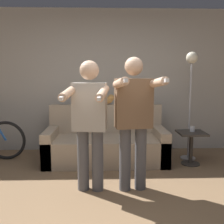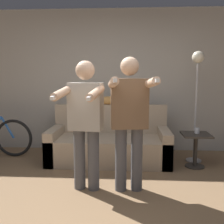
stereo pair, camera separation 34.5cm
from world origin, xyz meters
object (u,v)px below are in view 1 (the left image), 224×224
at_px(cat, 104,100).
at_px(couch, 106,144).
at_px(person_right, 134,115).
at_px(side_table, 191,141).
at_px(cup, 192,129).
at_px(floor_lamp, 191,80).
at_px(person_left, 90,118).

bearing_deg(cat, couch, -85.67).
distance_m(person_right, cat, 1.49).
distance_m(side_table, cup, 0.20).
relative_size(couch, floor_lamp, 1.09).
xyz_separation_m(person_left, cup, (1.57, 0.95, -0.34)).
relative_size(couch, side_table, 3.71).
relative_size(cat, cup, 5.45).
bearing_deg(person_left, couch, 87.14).
distance_m(couch, person_right, 1.36).
xyz_separation_m(couch, person_left, (-0.20, -1.14, 0.63)).
bearing_deg(couch, side_table, -9.46).
height_order(couch, cat, cat).
distance_m(person_left, side_table, 1.88).
height_order(person_left, cup, person_left).
distance_m(floor_lamp, side_table, 0.99).
relative_size(person_right, cat, 3.60).
relative_size(couch, person_right, 1.20).
xyz_separation_m(person_left, person_right, (0.53, 0.00, 0.03)).
bearing_deg(cat, floor_lamp, -10.52).
height_order(cat, floor_lamp, floor_lamp).
height_order(person_right, floor_lamp, floor_lamp).
xyz_separation_m(cat, side_table, (1.37, -0.54, -0.61)).
bearing_deg(cat, person_left, -97.06).
distance_m(couch, cat, 0.77).
bearing_deg(cat, side_table, -21.51).
height_order(couch, cup, couch).
bearing_deg(person_right, cup, 35.33).
bearing_deg(cup, cat, 160.01).
bearing_deg(floor_lamp, cup, -96.31).
height_order(floor_lamp, side_table, floor_lamp).
xyz_separation_m(couch, person_right, (0.32, -1.14, 0.66)).
relative_size(person_right, floor_lamp, 0.91).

